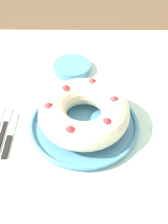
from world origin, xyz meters
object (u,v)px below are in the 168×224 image
serving_dish (84,124)px  side_bowl (72,67)px  fork (4,129)px  bundt_cake (84,112)px  cake_knife (10,137)px

serving_dish → side_bowl: (-0.05, 0.31, 0.00)m
fork → side_bowl: bearing=52.6°
fork → side_bowl: 0.39m
serving_dish → fork: (-0.26, -0.01, -0.01)m
bundt_cake → fork: bearing=-177.1°
bundt_cake → fork: (-0.26, -0.01, -0.07)m
serving_dish → side_bowl: size_ratio=2.32×
fork → cake_knife: 0.04m
serving_dish → cake_knife: bearing=-168.8°
serving_dish → bundt_cake: size_ratio=1.23×
fork → bundt_cake: bearing=-1.4°
serving_dish → cake_knife: (-0.24, -0.05, -0.01)m
bundt_cake → side_bowl: size_ratio=1.88×
serving_dish → bundt_cake: (-0.00, -0.00, 0.06)m
serving_dish → bundt_cake: bearing=-128.2°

